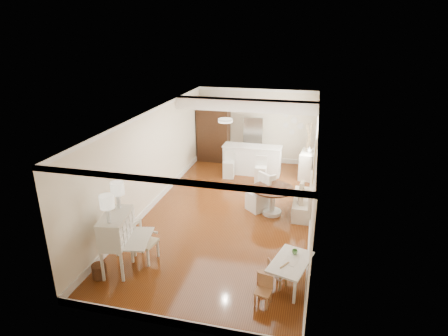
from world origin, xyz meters
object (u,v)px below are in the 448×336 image
at_px(slip_chair_far, 265,189).
at_px(kids_chair_a, 265,273).
at_px(slip_chair_near, 258,193).
at_px(fridge, 262,142).
at_px(breakfast_counter, 252,160).
at_px(bar_stool_left, 229,165).
at_px(dining_table, 272,201).
at_px(secretary_bureau, 118,242).
at_px(pantry_cabinet, 214,132).
at_px(sideboard, 307,165).
at_px(gustavian_armchair, 144,242).
at_px(kids_table, 290,273).
at_px(kids_chair_c, 263,291).
at_px(bar_stool_right, 261,170).
at_px(wicker_basket, 99,271).
at_px(kids_chair_b, 279,274).

bearing_deg(slip_chair_far, kids_chair_a, 52.91).
relative_size(slip_chair_near, fridge, 0.59).
relative_size(kids_chair_a, breakfast_counter, 0.27).
bearing_deg(slip_chair_far, bar_stool_left, -95.14).
distance_m(dining_table, breakfast_counter, 3.14).
height_order(secretary_bureau, slip_chair_near, secretary_bureau).
distance_m(slip_chair_near, bar_stool_left, 2.59).
xyz_separation_m(pantry_cabinet, sideboard, (3.60, -0.97, -0.69)).
distance_m(gustavian_armchair, kids_chair_a, 2.73).
distance_m(secretary_bureau, sideboard, 7.36).
xyz_separation_m(secretary_bureau, kids_table, (3.60, 0.31, -0.37)).
relative_size(secretary_bureau, dining_table, 1.11).
xyz_separation_m(slip_chair_near, bar_stool_left, (-1.36, 2.21, -0.07)).
xyz_separation_m(bar_stool_left, sideboard, (2.62, 0.69, -0.00)).
distance_m(slip_chair_near, pantry_cabinet, 4.56).
bearing_deg(breakfast_counter, kids_chair_c, -78.43).
xyz_separation_m(slip_chair_near, sideboard, (1.25, 2.89, -0.07)).
distance_m(secretary_bureau, dining_table, 4.39).
height_order(secretary_bureau, bar_stool_right, secretary_bureau).
xyz_separation_m(gustavian_armchair, slip_chair_far, (2.18, 3.47, 0.02)).
distance_m(wicker_basket, kids_chair_a, 3.42).
height_order(dining_table, sideboard, sideboard).
relative_size(kids_table, kids_chair_a, 2.01).
height_order(wicker_basket, bar_stool_left, bar_stool_left).
bearing_deg(kids_table, bar_stool_right, 104.97).
distance_m(wicker_basket, slip_chair_near, 4.73).
relative_size(kids_chair_c, slip_chair_near, 0.57).
bearing_deg(kids_chair_a, bar_stool_left, 172.64).
xyz_separation_m(secretary_bureau, breakfast_counter, (1.80, 6.25, -0.13)).
height_order(kids_chair_a, kids_chair_c, kids_chair_c).
distance_m(kids_chair_a, kids_chair_c, 0.60).
relative_size(kids_table, pantry_cabinet, 0.48).
relative_size(gustavian_armchair, fridge, 0.50).
bearing_deg(bar_stool_right, kids_chair_c, -83.86).
xyz_separation_m(kids_table, kids_chair_c, (-0.44, -0.73, 0.03)).
height_order(kids_chair_c, bar_stool_left, bar_stool_left).
bearing_deg(gustavian_armchair, bar_stool_left, -0.10).
bearing_deg(bar_stool_left, slip_chair_near, -64.96).
bearing_deg(bar_stool_left, breakfast_counter, 32.17).
bearing_deg(bar_stool_left, dining_table, -59.53).
height_order(slip_chair_near, bar_stool_left, slip_chair_near).
bearing_deg(fridge, sideboard, -28.91).
relative_size(gustavian_armchair, kids_chair_c, 1.50).
relative_size(secretary_bureau, kids_chair_b, 2.24).
relative_size(wicker_basket, fridge, 0.17).
relative_size(gustavian_armchair, slip_chair_far, 0.95).
bearing_deg(pantry_cabinet, slip_chair_far, -54.17).
bearing_deg(bar_stool_right, slip_chair_far, -80.11).
xyz_separation_m(fridge, sideboard, (1.70, -0.94, -0.44)).
xyz_separation_m(gustavian_armchair, kids_chair_a, (2.71, -0.23, -0.18)).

